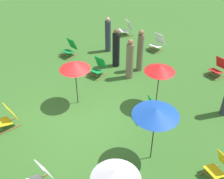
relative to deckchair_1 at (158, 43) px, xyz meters
The scene contains 18 objects.
ground_plane 5.73m from the deckchair_1, 72.95° to the right, with size 40.00×40.00×0.00m, color #386B28.
deckchair_1 is the anchor object (origin of this frame).
deckchair_2 5.11m from the deckchair_1, 50.26° to the right, with size 0.67×0.86×0.83m.
deckchair_5 4.23m from the deckchair_1, 122.19° to the right, with size 0.58×0.82×0.83m.
deckchair_6 3.58m from the deckchair_1, 90.58° to the right, with size 0.66×0.86×0.83m.
deckchair_7 8.78m from the deckchair_1, 67.60° to the right, with size 0.51×0.78×0.83m.
deckchair_8 3.21m from the deckchair_1, ahead, with size 0.49×0.77×0.83m.
deckchair_9 2.22m from the deckchair_1, behind, with size 0.69×0.87×0.83m.
deckchair_10 7.46m from the deckchair_1, 34.11° to the right, with size 0.63×0.84×0.83m.
deckchair_11 7.84m from the deckchair_1, 86.09° to the right, with size 0.48×0.76×0.83m.
umbrella_0 9.03m from the deckchair_1, 53.52° to the right, with size 1.11×1.11×1.83m.
umbrella_1 5.57m from the deckchair_1, 79.73° to the right, with size 1.08×1.08×1.77m.
umbrella_2 4.47m from the deckchair_1, 47.56° to the right, with size 1.07×1.07×1.72m.
umbrella_3 7.01m from the deckchair_1, 48.58° to the right, with size 1.28×1.28×1.90m.
person_1 2.56m from the deckchair_1, 93.62° to the right, with size 0.43×0.43×1.75m.
person_2 2.89m from the deckchair_1, 71.20° to the right, with size 0.37×0.37×1.75m.
person_3 2.45m from the deckchair_1, 127.35° to the right, with size 0.35×0.35×1.71m.
person_4 2.18m from the deckchair_1, 68.68° to the right, with size 0.35×0.35×1.88m.
Camera 1 is at (6.47, -4.17, 6.64)m, focal length 45.38 mm.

